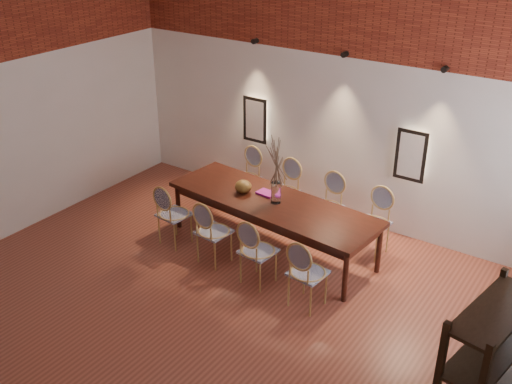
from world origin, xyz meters
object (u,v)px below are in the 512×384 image
Objects in this scene: chair_near_c at (258,251)px; book at (266,193)px; vase at (276,192)px; bowl at (243,186)px; chair_near_d at (308,273)px; chair_far_c at (326,207)px; chair_far_d at (373,224)px; chair_far_a at (245,178)px; chair_near_b at (214,231)px; dining_table at (272,225)px; chair_far_b at (284,192)px; chair_near_a at (174,214)px.

book is at bearing 123.16° from chair_near_c.
bowl is at bearing 179.99° from vase.
chair_near_d and chair_far_c have the same top height.
vase is (-1.16, -0.67, 0.43)m from chair_far_d.
chair_far_a is 2.31m from chair_far_d.
chair_near_b is 1.73m from chair_far_c.
chair_far_d is at bearing 33.87° from dining_table.
dining_table is at bearing 116.41° from chair_near_c.
chair_far_a is at bearing 116.41° from chair_near_b.
vase is at bearing 119.90° from chair_far_b.
dining_table is 3.27× the size of chair_near_c.
chair_far_a is 1.54m from chair_far_c.
chair_near_b is 0.82m from bowl.
chair_near_d is 1.41m from vase.
chair_far_b is at bearing 100.81° from book.
vase is (-0.39, -0.74, 0.43)m from chair_far_c.
chair_near_a is 1.50m from vase.
vase reaches higher than chair_near_d.
dining_table is 0.87m from chair_far_b.
vase is 0.55m from bowl.
dining_table is 0.45m from book.
chair_far_b is (0.77, -0.07, 0.00)m from chair_far_a.
chair_near_a reaches higher than dining_table.
chair_far_c reaches higher than book.
chair_near_d is at bearing -38.54° from book.
chair_far_d is at bearing 45.19° from chair_near_b.
chair_near_b is at bearing 116.41° from chair_far_a.
chair_near_a and chair_far_d have the same top height.
chair_near_b is at bearing 0.00° from chair_near_a.
chair_near_c is 3.62× the size of book.
chair_near_c is 1.73m from chair_far_b.
chair_far_d is (2.30, -0.21, 0.00)m from chair_far_a.
book is (-0.18, 0.13, 0.39)m from dining_table.
bowl is (0.59, -0.88, 0.37)m from chair_far_a.
chair_far_a is at bearing 146.13° from chair_near_d.
vase is at bearing 32.52° from chair_near_a.
chair_near_a is 2.31m from chair_near_d.
book is (0.13, -0.68, 0.30)m from chair_far_b.
chair_far_d is (0.77, -0.07, 0.00)m from chair_far_c.
chair_near_c reaches higher than book.
chair_near_d is 1.73m from chair_far_c.
dining_table is 3.27× the size of chair_far_b.
chair_far_d is at bearing 21.46° from bowl.
chair_near_c is at bearing -0.00° from chair_near_b.
chair_far_c is at bearing 62.06° from vase.
chair_far_a reaches higher than book.
chair_near_a is 2.18m from chair_far_c.
chair_near_c is 1.00× the size of chair_far_b.
chair_near_c and chair_far_c have the same top height.
chair_near_c is at bearing -45.04° from bowl.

